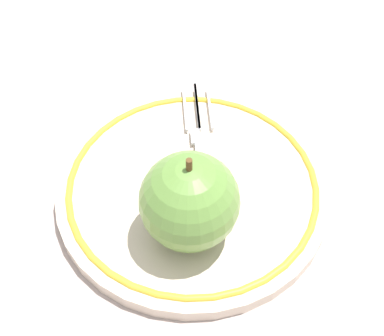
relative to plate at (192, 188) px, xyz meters
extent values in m
plane|color=#B1A098|center=(0.00, 0.02, -0.01)|extent=(2.00, 2.00, 0.00)
cylinder|color=beige|center=(0.00, 0.00, 0.00)|extent=(0.24, 0.24, 0.01)
torus|color=gold|center=(0.00, 0.00, 0.00)|extent=(0.22, 0.22, 0.01)
sphere|color=#64913E|center=(0.00, -0.05, 0.05)|extent=(0.08, 0.08, 0.08)
cylinder|color=brown|center=(0.00, -0.05, 0.09)|extent=(0.00, 0.00, 0.01)
cube|color=silver|center=(0.01, -0.01, 0.01)|extent=(0.02, 0.10, 0.00)
cube|color=silver|center=(0.01, 0.05, 0.01)|extent=(0.01, 0.02, 0.00)
cube|color=silver|center=(0.01, 0.09, 0.01)|extent=(0.01, 0.06, 0.00)
cube|color=silver|center=(0.00, 0.09, 0.01)|extent=(0.01, 0.06, 0.00)
cube|color=silver|center=(0.00, 0.09, 0.01)|extent=(0.01, 0.06, 0.00)
cube|color=silver|center=(-0.01, 0.09, 0.01)|extent=(0.01, 0.06, 0.00)
camera|label=1|loc=(0.01, -0.28, 0.37)|focal=50.00mm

